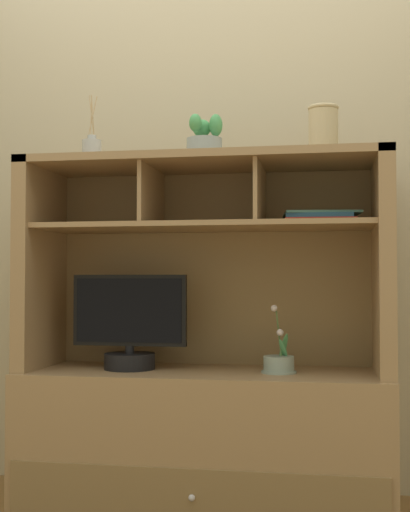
% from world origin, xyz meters
% --- Properties ---
extents(floor_plane, '(6.00, 6.00, 0.02)m').
position_xyz_m(floor_plane, '(0.00, 0.00, -0.01)').
color(floor_plane, brown).
rests_on(floor_plane, ground).
extents(back_wall, '(6.00, 0.02, 2.80)m').
position_xyz_m(back_wall, '(0.00, 0.29, 1.40)').
color(back_wall, tan).
rests_on(back_wall, ground).
extents(media_console, '(1.42, 0.54, 1.36)m').
position_xyz_m(media_console, '(0.00, 0.01, 0.42)').
color(media_console, '#9D7C53').
rests_on(media_console, ground).
extents(tv_monitor, '(0.46, 0.20, 0.37)m').
position_xyz_m(tv_monitor, '(-0.30, -0.02, 0.69)').
color(tv_monitor, black).
rests_on(tv_monitor, media_console).
extents(potted_orchid, '(0.13, 0.13, 0.26)m').
position_xyz_m(potted_orchid, '(0.29, -0.03, 0.57)').
color(potted_orchid, '#8DA093').
rests_on(potted_orchid, media_console).
extents(magazine_stack_left, '(0.31, 0.30, 0.04)m').
position_xyz_m(magazine_stack_left, '(0.45, 0.04, 1.12)').
color(magazine_stack_left, '#B0322A').
rests_on(magazine_stack_left, media_console).
extents(diffuser_bottle, '(0.08, 0.08, 0.27)m').
position_xyz_m(diffuser_bottle, '(-0.46, -0.02, 1.41)').
color(diffuser_bottle, '#ACAEAA').
rests_on(diffuser_bottle, media_console).
extents(potted_succulent, '(0.16, 0.16, 0.17)m').
position_xyz_m(potted_succulent, '(0.00, -0.01, 1.43)').
color(potted_succulent, '#8D9997').
rests_on(potted_succulent, media_console).
extents(ceramic_vase, '(0.12, 0.12, 0.19)m').
position_xyz_m(ceramic_vase, '(0.46, 0.00, 1.46)').
color(ceramic_vase, tan).
rests_on(ceramic_vase, media_console).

